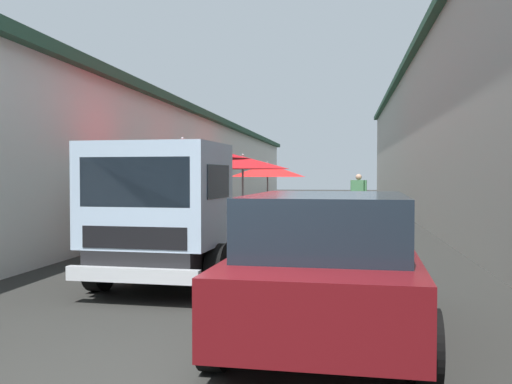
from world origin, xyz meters
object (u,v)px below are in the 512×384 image
at_px(hatchback_car, 328,263).
at_px(fruit_stall_far_right, 182,163).
at_px(fruit_stall_mid_lane, 268,174).
at_px(fruit_stall_near_right, 242,171).
at_px(parked_scooter, 191,215).
at_px(delivery_truck, 174,215).
at_px(vendor_by_crates, 359,193).

bearing_deg(hatchback_car, fruit_stall_far_right, 29.33).
bearing_deg(fruit_stall_mid_lane, fruit_stall_near_right, 179.79).
bearing_deg(fruit_stall_far_right, parked_scooter, 13.20).
relative_size(delivery_truck, vendor_by_crates, 3.00).
relative_size(fruit_stall_near_right, hatchback_car, 0.68).
bearing_deg(delivery_truck, parked_scooter, 13.80).
distance_m(fruit_stall_near_right, parked_scooter, 2.02).
bearing_deg(hatchback_car, parked_scooter, 22.75).
xyz_separation_m(fruit_stall_far_right, fruit_stall_mid_lane, (9.84, -0.51, -0.22)).
xyz_separation_m(fruit_stall_mid_lane, delivery_truck, (-13.33, -0.40, -0.64)).
xyz_separation_m(fruit_stall_near_right, fruit_stall_mid_lane, (5.32, -0.02, -0.08)).
bearing_deg(parked_scooter, fruit_stall_near_right, -88.78).
bearing_deg(fruit_stall_mid_lane, hatchback_car, -170.00).
xyz_separation_m(hatchback_car, parked_scooter, (10.29, 4.32, -0.29)).
bearing_deg(parked_scooter, fruit_stall_far_right, -166.80).
height_order(fruit_stall_far_right, fruit_stall_mid_lane, fruit_stall_far_right).
height_order(hatchback_car, vendor_by_crates, vendor_by_crates).
xyz_separation_m(fruit_stall_mid_lane, parked_scooter, (-5.36, 1.56, -1.23)).
height_order(delivery_truck, vendor_by_crates, delivery_truck).
xyz_separation_m(fruit_stall_near_right, hatchback_car, (-10.33, -2.78, -1.03)).
height_order(fruit_stall_near_right, delivery_truck, fruit_stall_near_right).
bearing_deg(vendor_by_crates, fruit_stall_near_right, 148.42).
bearing_deg(vendor_by_crates, hatchback_car, 177.58).
height_order(fruit_stall_mid_lane, parked_scooter, fruit_stall_mid_lane).
height_order(hatchback_car, parked_scooter, hatchback_car).
bearing_deg(fruit_stall_mid_lane, fruit_stall_far_right, 177.06).
relative_size(hatchback_car, parked_scooter, 2.39).
bearing_deg(parked_scooter, vendor_by_crates, -41.44).
bearing_deg(delivery_truck, fruit_stall_mid_lane, 1.73).
relative_size(fruit_stall_mid_lane, vendor_by_crates, 1.74).
bearing_deg(fruit_stall_near_right, delivery_truck, -176.97).
distance_m(fruit_stall_near_right, hatchback_car, 10.74).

